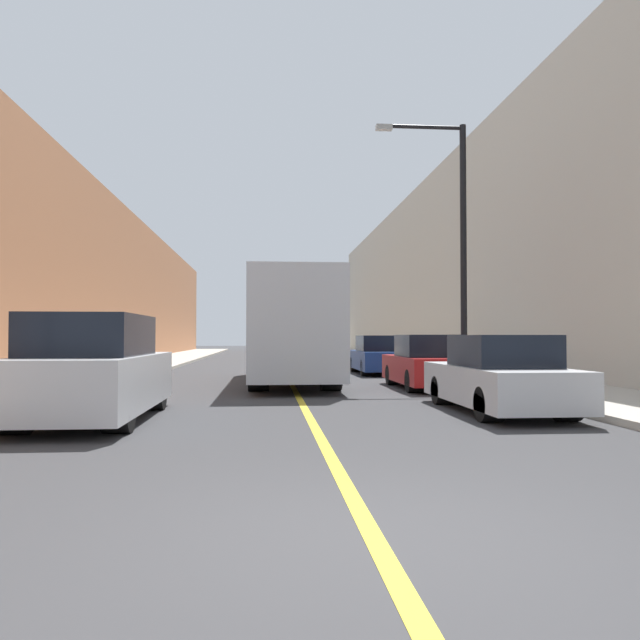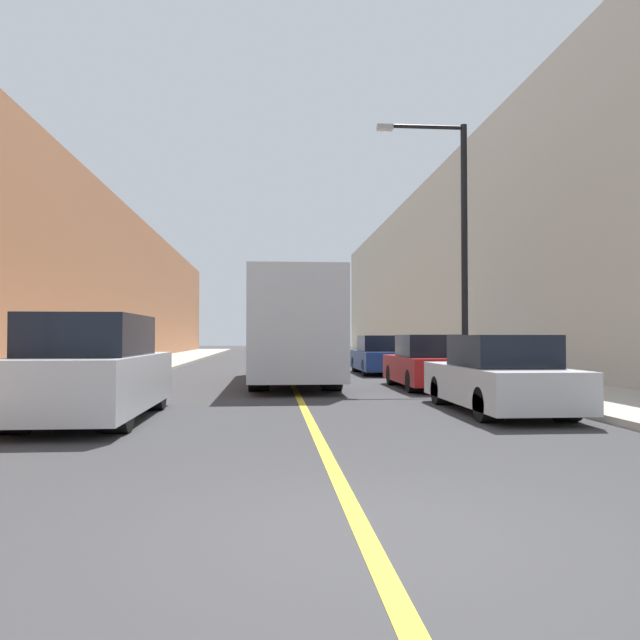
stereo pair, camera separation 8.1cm
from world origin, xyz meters
The scene contains 12 objects.
ground_plane centered at (0.00, 0.00, 0.00)m, with size 200.00×200.00×0.00m, color #38383A.
sidewalk_left centered at (-6.82, 30.00, 0.07)m, with size 3.57×72.00×0.14m, color #B2AA9E.
sidewalk_right centered at (6.82, 30.00, 0.07)m, with size 3.57×72.00×0.14m, color #B2AA9E.
building_row_left centered at (-10.60, 30.00, 4.39)m, with size 4.00×72.00×8.78m, color #B2724C.
building_row_right centered at (10.60, 30.00, 5.45)m, with size 4.00×72.00×10.90m, color #B7B2A3.
road_center_line centered at (0.00, 30.00, 0.00)m, with size 0.16×72.00×0.01m, color gold.
bus centered at (-0.01, 15.68, 1.78)m, with size 2.54×10.20×3.31m.
parked_suv_left centered at (-3.81, 6.74, 0.87)m, with size 1.94×4.95×1.87m.
car_right_near centered at (3.77, 7.37, 0.68)m, with size 1.78×4.64×1.52m.
car_right_mid centered at (3.80, 13.03, 0.69)m, with size 1.76×4.39×1.54m.
car_right_far centered at (3.73, 20.16, 0.69)m, with size 1.88×4.67×1.54m.
street_lamp_right centered at (5.08, 14.33, 4.70)m, with size 2.85×0.24×7.98m.
Camera 1 is at (-0.79, -4.55, 1.48)m, focal length 35.00 mm.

